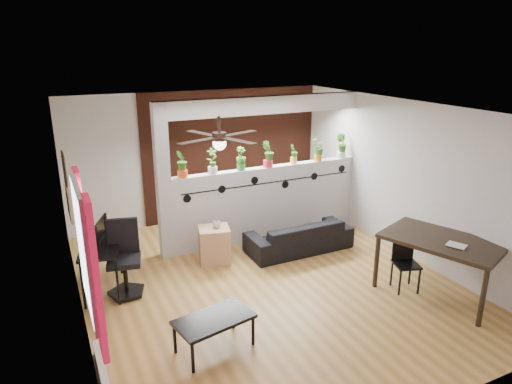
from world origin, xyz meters
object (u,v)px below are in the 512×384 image
(potted_plant_0, at_px, (182,163))
(cube_shelf, at_px, (214,245))
(computer_desk, at_px, (100,249))
(dining_table, at_px, (441,245))
(potted_plant_4, at_px, (294,153))
(potted_plant_5, at_px, (318,149))
(potted_plant_6, at_px, (341,145))
(cup, at_px, (217,225))
(coffee_table, at_px, (214,321))
(potted_plant_2, at_px, (241,158))
(sofa, at_px, (299,236))
(office_chair, at_px, (125,263))
(folding_chair, at_px, (405,256))
(potted_plant_3, at_px, (268,153))
(ceiling_fan, at_px, (219,139))
(potted_plant_1, at_px, (212,160))

(potted_plant_0, xyz_separation_m, cube_shelf, (0.32, -0.56, -1.29))
(computer_desk, bearing_deg, dining_table, -26.48)
(potted_plant_4, bearing_deg, cube_shelf, -162.54)
(potted_plant_5, distance_m, potted_plant_6, 0.53)
(potted_plant_5, bearing_deg, cup, -166.05)
(cup, bearing_deg, coffee_table, -111.70)
(potted_plant_2, distance_m, potted_plant_4, 1.05)
(potted_plant_0, bearing_deg, sofa, -22.93)
(potted_plant_5, relative_size, sofa, 0.24)
(potted_plant_2, bearing_deg, potted_plant_4, -0.00)
(sofa, bearing_deg, dining_table, 115.97)
(office_chair, bearing_deg, cube_shelf, 14.39)
(potted_plant_6, height_order, coffee_table, potted_plant_6)
(dining_table, distance_m, folding_chair, 0.54)
(potted_plant_2, bearing_deg, coffee_table, -119.65)
(cup, bearing_deg, cube_shelf, 180.00)
(computer_desk, height_order, coffee_table, computer_desk)
(sofa, bearing_deg, potted_plant_3, -73.71)
(potted_plant_0, bearing_deg, folding_chair, -45.09)
(potted_plant_5, bearing_deg, potted_plant_2, 180.00)
(ceiling_fan, xyz_separation_m, folding_chair, (2.55, -0.74, -1.82))
(potted_plant_4, bearing_deg, cup, -162.07)
(potted_plant_2, height_order, dining_table, potted_plant_2)
(potted_plant_6, xyz_separation_m, office_chair, (-4.34, -0.95, -1.12))
(sofa, bearing_deg, cube_shelf, -7.92)
(potted_plant_3, xyz_separation_m, potted_plant_5, (1.05, 0.00, -0.03))
(potted_plant_5, bearing_deg, folding_chair, -92.24)
(folding_chair, relative_size, coffee_table, 0.86)
(potted_plant_1, xyz_separation_m, dining_table, (2.33, -2.89, -0.82))
(folding_chair, bearing_deg, computer_desk, 155.69)
(potted_plant_5, relative_size, potted_plant_6, 0.89)
(ceiling_fan, height_order, folding_chair, ceiling_fan)
(ceiling_fan, distance_m, office_chair, 2.34)
(potted_plant_6, bearing_deg, potted_plant_1, 180.00)
(potted_plant_6, height_order, cup, potted_plant_6)
(potted_plant_0, xyz_separation_m, computer_desk, (-1.47, -0.73, -0.93))
(office_chair, bearing_deg, potted_plant_3, 18.93)
(coffee_table, bearing_deg, ceiling_fan, 62.73)
(potted_plant_3, distance_m, potted_plant_5, 1.05)
(potted_plant_2, distance_m, potted_plant_6, 2.11)
(potted_plant_2, xyz_separation_m, office_chair, (-2.24, -0.95, -1.09))
(cube_shelf, bearing_deg, dining_table, -28.83)
(folding_chair, bearing_deg, potted_plant_4, 99.54)
(potted_plant_0, height_order, coffee_table, potted_plant_0)
(cube_shelf, height_order, cup, cup)
(ceiling_fan, xyz_separation_m, cup, (0.39, 1.24, -1.66))
(potted_plant_3, height_order, office_chair, potted_plant_3)
(dining_table, bearing_deg, potted_plant_1, 128.86)
(sofa, bearing_deg, potted_plant_4, -111.66)
(dining_table, bearing_deg, coffee_table, 176.95)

